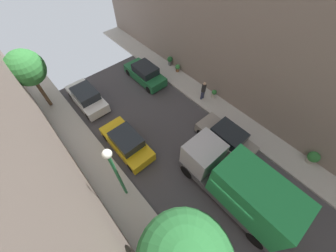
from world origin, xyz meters
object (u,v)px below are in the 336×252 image
(parked_car_left_2, at_px, (127,143))
(potted_plant_5, at_px, (170,60))
(potted_plant_0, at_px, (178,68))
(lamp_post, at_px, (115,169))
(delivery_truck, at_px, (239,186))
(parked_car_right_1, at_px, (226,138))
(potted_plant_3, at_px, (313,157))
(parked_car_left_3, at_px, (87,98))
(potted_plant_4, at_px, (214,94))
(street_tree_2, at_px, (26,68))
(parked_car_right_2, at_px, (145,74))
(pedestrian, at_px, (203,90))

(parked_car_left_2, height_order, potted_plant_5, parked_car_left_2)
(potted_plant_0, xyz_separation_m, lamp_post, (-10.26, -6.45, 2.94))
(delivery_truck, xyz_separation_m, lamp_post, (-4.60, 4.35, 1.69))
(parked_car_right_1, bearing_deg, delivery_truck, -134.76)
(potted_plant_3, height_order, lamp_post, lamp_post)
(parked_car_left_3, xyz_separation_m, potted_plant_4, (8.25, -6.43, -0.16))
(parked_car_right_1, distance_m, street_tree_2, 14.51)
(parked_car_right_2, relative_size, potted_plant_0, 5.92)
(pedestrian, height_order, potted_plant_5, pedestrian)
(parked_car_left_2, relative_size, street_tree_2, 0.86)
(parked_car_left_2, distance_m, parked_car_right_2, 7.36)
(delivery_truck, height_order, potted_plant_0, delivery_truck)
(parked_car_left_3, xyz_separation_m, parked_car_right_2, (5.40, -0.72, 0.00))
(parked_car_right_2, xyz_separation_m, delivery_truck, (-2.70, -11.95, 1.07))
(potted_plant_0, relative_size, potted_plant_3, 0.74)
(parked_car_left_3, distance_m, potted_plant_0, 8.57)
(parked_car_left_3, height_order, lamp_post, lamp_post)
(parked_car_left_3, distance_m, parked_car_right_1, 11.31)
(potted_plant_0, bearing_deg, parked_car_left_2, -155.19)
(parked_car_right_2, height_order, potted_plant_0, parked_car_right_2)
(street_tree_2, distance_m, potted_plant_5, 11.63)
(pedestrian, distance_m, street_tree_2, 12.87)
(pedestrian, xyz_separation_m, potted_plant_3, (1.00, -8.75, -0.39))
(pedestrian, relative_size, potted_plant_5, 1.93)
(potted_plant_4, bearing_deg, pedestrian, 146.44)
(street_tree_2, bearing_deg, delivery_truck, -70.43)
(parked_car_right_1, bearing_deg, parked_car_left_3, 118.51)
(street_tree_2, bearing_deg, parked_car_left_2, -72.01)
(potted_plant_0, bearing_deg, parked_car_right_1, -110.13)
(parked_car_left_2, bearing_deg, pedestrian, -1.28)
(pedestrian, xyz_separation_m, lamp_post, (-9.34, -2.42, 2.41))
(parked_car_left_2, height_order, potted_plant_0, parked_car_left_2)
(street_tree_2, bearing_deg, parked_car_right_1, -56.34)
(potted_plant_4, bearing_deg, potted_plant_5, 87.81)
(pedestrian, bearing_deg, potted_plant_3, -83.50)
(parked_car_left_2, bearing_deg, parked_car_right_2, 42.84)
(parked_car_right_1, xyz_separation_m, potted_plant_4, (2.85, 3.51, -0.16))
(parked_car_right_2, relative_size, lamp_post, 0.84)
(delivery_truck, bearing_deg, potted_plant_5, 64.37)
(potted_plant_0, height_order, potted_plant_5, potted_plant_5)
(lamp_post, bearing_deg, potted_plant_4, 10.51)
(parked_car_right_1, bearing_deg, pedestrian, 63.28)
(parked_car_right_1, relative_size, potted_plant_4, 5.48)
(parked_car_left_3, height_order, potted_plant_4, parked_car_left_3)
(parked_car_left_3, bearing_deg, parked_car_right_2, -7.59)
(delivery_truck, height_order, potted_plant_4, delivery_truck)
(potted_plant_3, xyz_separation_m, lamp_post, (-10.33, 6.34, 2.79))
(parked_car_left_2, bearing_deg, delivery_truck, -68.74)
(parked_car_left_3, relative_size, pedestrian, 2.44)
(pedestrian, height_order, potted_plant_3, pedestrian)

